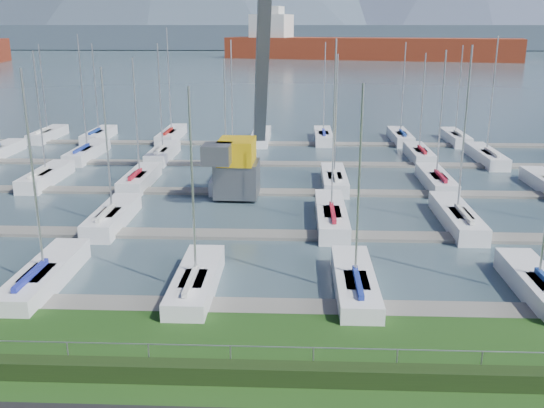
{
  "coord_description": "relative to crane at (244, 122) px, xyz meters",
  "views": [
    {
      "loc": [
        1.34,
        -19.4,
        12.34
      ],
      "look_at": [
        0.0,
        12.0,
        3.0
      ],
      "focal_mm": 40.0,
      "sensor_mm": 36.0,
      "label": 1
    }
  ],
  "objects": [
    {
      "name": "fence",
      "position": [
        2.71,
        -25.87,
        -4.13
      ],
      "size": [
        80.0,
        0.04,
        0.04
      ],
      "primitive_type": "cylinder",
      "rotation": [
        0.0,
        1.57,
        0.0
      ],
      "color": "#919399",
      "rests_on": "grass"
    },
    {
      "name": "docks",
      "position": [
        2.71,
        0.13,
        -5.55
      ],
      "size": [
        90.0,
        41.6,
        0.25
      ],
      "color": "slate",
      "rests_on": "water"
    },
    {
      "name": "hedge",
      "position": [
        2.71,
        -26.27,
        -4.98
      ],
      "size": [
        80.0,
        0.7,
        0.7
      ],
      "primitive_type": "cube",
      "color": "black",
      "rests_on": "grass"
    },
    {
      "name": "crane",
      "position": [
        0.0,
        0.0,
        0.0
      ],
      "size": [
        5.32,
        13.26,
        22.35
      ],
      "rotation": [
        0.0,
        0.0,
        -0.03
      ],
      "color": "slate",
      "rests_on": "water"
    },
    {
      "name": "water",
      "position": [
        2.71,
        234.13,
        -5.73
      ],
      "size": [
        800.0,
        540.0,
        0.2
      ],
      "primitive_type": "cube",
      "color": "#3F535D"
    },
    {
      "name": "foothill",
      "position": [
        2.71,
        304.13,
        0.67
      ],
      "size": [
        900.0,
        80.0,
        12.0
      ],
      "primitive_type": "cube",
      "color": "#3E4C5A",
      "rests_on": "water"
    },
    {
      "name": "sailboat_fleet",
      "position": [
        0.82,
        3.24,
        -0.03
      ],
      "size": [
        75.82,
        50.09,
        12.56
      ],
      "color": "navy",
      "rests_on": "water"
    },
    {
      "name": "cargo_ship_mid",
      "position": [
        25.84,
        190.4,
        -1.86
      ],
      "size": [
        109.37,
        45.1,
        21.5
      ],
      "rotation": [
        0.0,
        0.0,
        -0.26
      ],
      "color": "maroon",
      "rests_on": "water"
    }
  ]
}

